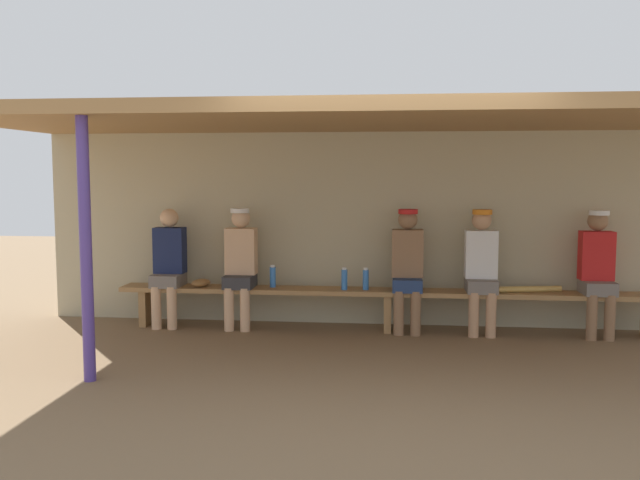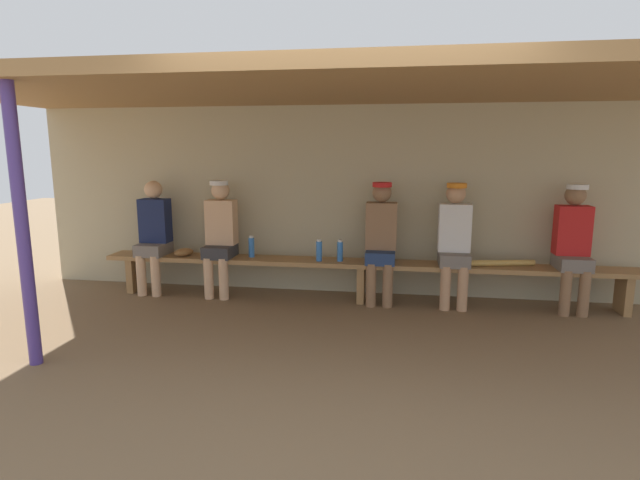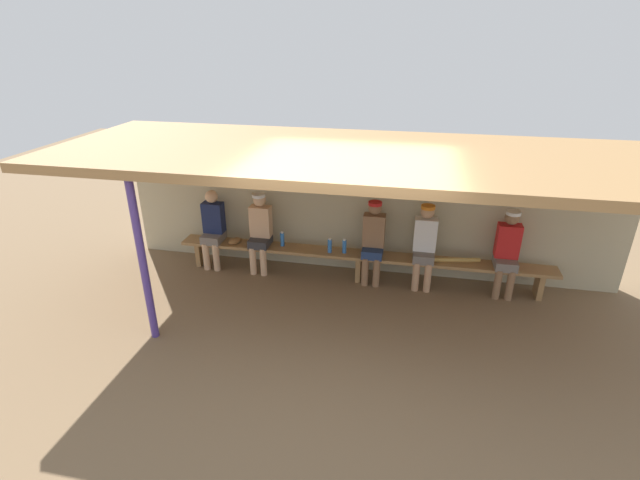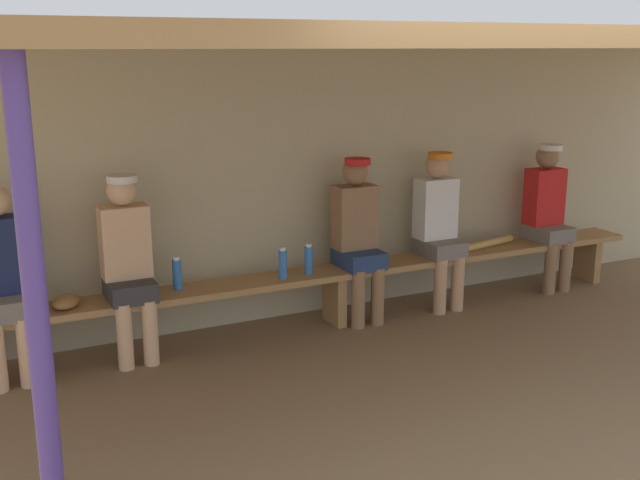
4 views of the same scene
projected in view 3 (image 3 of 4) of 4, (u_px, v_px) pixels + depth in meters
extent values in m
plane|color=brown|center=(344.00, 334.00, 6.30)|extent=(24.00, 24.00, 0.00)
cube|color=#B7AD8C|center=(364.00, 206.00, 7.63)|extent=(8.00, 0.20, 2.20)
cube|color=#9E7547|center=(356.00, 156.00, 5.99)|extent=(8.00, 2.80, 0.12)
cylinder|color=#4C388C|center=(143.00, 262.00, 5.80)|extent=(0.10, 0.10, 2.20)
cube|color=#9E7547|center=(359.00, 255.00, 7.50)|extent=(6.00, 0.36, 0.05)
cube|color=#9E7547|center=(201.00, 253.00, 8.10)|extent=(0.08, 0.29, 0.41)
cube|color=#9E7547|center=(359.00, 268.00, 7.59)|extent=(0.08, 0.29, 0.41)
cube|color=#9E7547|center=(539.00, 285.00, 7.09)|extent=(0.08, 0.29, 0.41)
cube|color=slate|center=(505.00, 263.00, 7.04)|extent=(0.32, 0.40, 0.14)
cylinder|color=#8C6647|center=(497.00, 284.00, 7.03)|extent=(0.11, 0.11, 0.48)
cylinder|color=#8C6647|center=(510.00, 285.00, 7.00)|extent=(0.11, 0.11, 0.48)
cube|color=red|center=(508.00, 241.00, 6.97)|extent=(0.34, 0.20, 0.52)
sphere|color=#8C6647|center=(512.00, 218.00, 6.82)|extent=(0.21, 0.21, 0.21)
cylinder|color=white|center=(514.00, 213.00, 6.75)|extent=(0.21, 0.21, 0.05)
cube|color=navy|center=(373.00, 251.00, 7.40)|extent=(0.32, 0.40, 0.14)
cylinder|color=#8C6647|center=(365.00, 272.00, 7.40)|extent=(0.11, 0.11, 0.48)
cylinder|color=#8C6647|center=(376.00, 273.00, 7.36)|extent=(0.11, 0.11, 0.48)
cube|color=#8C6647|center=(374.00, 230.00, 7.34)|extent=(0.34, 0.20, 0.52)
sphere|color=#8C6647|center=(375.00, 208.00, 7.19)|extent=(0.21, 0.21, 0.21)
cylinder|color=red|center=(375.00, 203.00, 7.11)|extent=(0.21, 0.21, 0.05)
cube|color=#333338|center=(260.00, 241.00, 7.75)|extent=(0.32, 0.40, 0.14)
cylinder|color=#DBAD84|center=(253.00, 261.00, 7.74)|extent=(0.11, 0.11, 0.48)
cylinder|color=#DBAD84|center=(263.00, 262.00, 7.71)|extent=(0.11, 0.11, 0.48)
cube|color=#DBAD84|center=(261.00, 221.00, 7.68)|extent=(0.34, 0.20, 0.52)
sphere|color=#DBAD84|center=(260.00, 200.00, 7.53)|extent=(0.21, 0.21, 0.21)
cylinder|color=white|center=(259.00, 195.00, 7.45)|extent=(0.21, 0.21, 0.05)
cube|color=slate|center=(423.00, 256.00, 7.26)|extent=(0.32, 0.40, 0.14)
cylinder|color=tan|center=(416.00, 276.00, 7.25)|extent=(0.11, 0.11, 0.48)
cylinder|color=tan|center=(428.00, 278.00, 7.22)|extent=(0.11, 0.11, 0.48)
cube|color=white|center=(425.00, 234.00, 7.19)|extent=(0.34, 0.20, 0.52)
sphere|color=tan|center=(428.00, 212.00, 7.04)|extent=(0.21, 0.21, 0.21)
cylinder|color=orange|center=(428.00, 207.00, 6.97)|extent=(0.21, 0.21, 0.05)
cube|color=slate|center=(213.00, 237.00, 7.90)|extent=(0.32, 0.40, 0.14)
cylinder|color=#DBAD84|center=(206.00, 256.00, 7.89)|extent=(0.11, 0.11, 0.48)
cylinder|color=#DBAD84|center=(216.00, 257.00, 7.86)|extent=(0.11, 0.11, 0.48)
cube|color=#19234C|center=(214.00, 217.00, 7.83)|extent=(0.34, 0.20, 0.52)
sphere|color=#DBAD84|center=(211.00, 197.00, 7.68)|extent=(0.21, 0.21, 0.21)
cylinder|color=blue|center=(282.00, 239.00, 7.71)|extent=(0.07, 0.07, 0.23)
cylinder|color=white|center=(282.00, 233.00, 7.66)|extent=(0.05, 0.05, 0.02)
cylinder|color=blue|center=(330.00, 246.00, 7.49)|extent=(0.07, 0.07, 0.22)
cylinder|color=white|center=(330.00, 239.00, 7.44)|extent=(0.05, 0.05, 0.02)
cylinder|color=blue|center=(344.00, 247.00, 7.47)|extent=(0.07, 0.07, 0.22)
cylinder|color=white|center=(345.00, 240.00, 7.42)|extent=(0.05, 0.05, 0.02)
ellipsoid|color=olive|center=(235.00, 241.00, 7.83)|extent=(0.27, 0.29, 0.09)
cylinder|color=tan|center=(453.00, 260.00, 7.21)|extent=(0.83, 0.23, 0.07)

